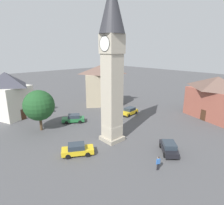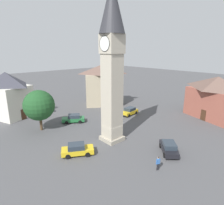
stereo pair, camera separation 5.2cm
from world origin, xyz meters
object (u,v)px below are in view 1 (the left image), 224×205
(clock_tower, at_px, (112,52))
(car_white_side, at_px, (129,111))
(building_corner_back, at_px, (103,85))
(pedestrian, at_px, (158,162))
(building_terrace_right, at_px, (8,94))
(car_silver_kerb, at_px, (169,147))
(car_blue_kerb, at_px, (77,149))
(tree, at_px, (39,105))
(car_red_corner, at_px, (73,118))
(building_shop_left, at_px, (215,97))

(clock_tower, bearing_deg, car_white_side, 120.12)
(building_corner_back, bearing_deg, pedestrian, -26.76)
(car_white_side, bearing_deg, building_corner_back, 175.40)
(pedestrian, height_order, building_terrace_right, building_terrace_right)
(car_silver_kerb, height_order, pedestrian, pedestrian)
(car_blue_kerb, distance_m, tree, 11.58)
(car_white_side, xyz_separation_m, building_terrace_right, (-15.84, -18.80, 3.87))
(tree, bearing_deg, car_white_side, 74.30)
(car_silver_kerb, height_order, car_red_corner, same)
(tree, xyz_separation_m, building_shop_left, (17.39, 27.75, -0.10))
(car_red_corner, xyz_separation_m, building_shop_left, (16.75, 21.82, 3.50))
(pedestrian, height_order, building_shop_left, building_shop_left)
(clock_tower, xyz_separation_m, car_blue_kerb, (0.13, -6.21, -12.23))
(car_white_side, bearing_deg, building_terrace_right, -130.12)
(clock_tower, relative_size, pedestrian, 13.10)
(clock_tower, relative_size, car_blue_kerb, 5.03)
(car_red_corner, relative_size, tree, 0.63)
(car_silver_kerb, height_order, building_corner_back, building_corner_back)
(clock_tower, bearing_deg, car_silver_kerb, 21.15)
(car_white_side, bearing_deg, car_silver_kerb, -28.25)
(car_white_side, relative_size, pedestrian, 2.54)
(building_shop_left, bearing_deg, car_silver_kerb, -85.81)
(car_blue_kerb, distance_m, pedestrian, 10.27)
(clock_tower, height_order, car_red_corner, clock_tower)
(pedestrian, xyz_separation_m, building_shop_left, (-2.59, 22.56, 3.25))
(car_silver_kerb, height_order, building_shop_left, building_shop_left)
(tree, relative_size, building_shop_left, 0.58)
(pedestrian, relative_size, building_corner_back, 0.17)
(tree, relative_size, building_terrace_right, 0.69)
(car_red_corner, bearing_deg, building_shop_left, 52.48)
(car_silver_kerb, relative_size, building_corner_back, 0.41)
(car_silver_kerb, xyz_separation_m, car_white_side, (-13.96, 7.50, 0.00))
(car_silver_kerb, bearing_deg, pedestrian, -73.58)
(car_blue_kerb, height_order, car_white_side, same)
(building_corner_back, bearing_deg, clock_tower, -35.68)
(clock_tower, xyz_separation_m, building_terrace_right, (-21.95, -8.26, -8.36))
(car_blue_kerb, bearing_deg, building_terrace_right, -174.68)
(pedestrian, bearing_deg, car_silver_kerb, 106.42)
(car_red_corner, bearing_deg, building_corner_back, 115.04)
(building_terrace_right, bearing_deg, pedestrian, 12.77)
(pedestrian, bearing_deg, tree, -165.43)
(car_red_corner, relative_size, building_terrace_right, 0.44)
(clock_tower, height_order, car_silver_kerb, clock_tower)
(tree, bearing_deg, building_shop_left, 57.93)
(car_red_corner, distance_m, tree, 6.97)
(car_blue_kerb, bearing_deg, clock_tower, 91.21)
(car_silver_kerb, relative_size, building_shop_left, 0.34)
(building_corner_back, bearing_deg, building_shop_left, 24.22)
(car_blue_kerb, xyz_separation_m, car_red_corner, (-10.38, 5.72, 0.00))
(car_blue_kerb, xyz_separation_m, car_silver_kerb, (7.72, 9.24, 0.00))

